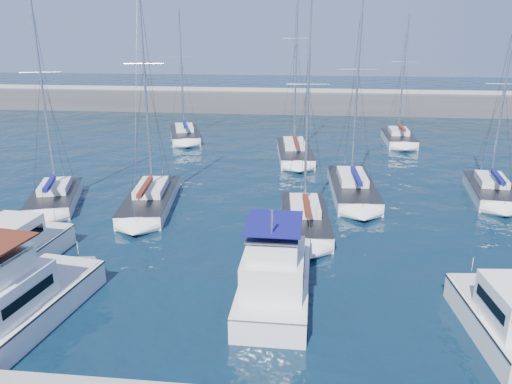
# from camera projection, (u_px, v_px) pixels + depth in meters

# --- Properties ---
(ground) EXTENTS (220.00, 220.00, 0.00)m
(ground) POSITION_uv_depth(u_px,v_px,m) (243.00, 269.00, 26.82)
(ground) COLOR black
(ground) RESTS_ON ground
(breakwater) EXTENTS (160.00, 6.00, 4.45)m
(breakwater) POSITION_uv_depth(u_px,v_px,m) (288.00, 105.00, 75.51)
(breakwater) COLOR #424244
(breakwater) RESTS_ON ground
(motor_yacht_port_outer) EXTENTS (3.36, 6.33, 3.20)m
(motor_yacht_port_outer) POSITION_uv_depth(u_px,v_px,m) (19.00, 249.00, 26.96)
(motor_yacht_port_outer) COLOR silver
(motor_yacht_port_outer) RESTS_ON ground
(motor_yacht_port_inner) EXTENTS (4.67, 8.69, 4.69)m
(motor_yacht_port_inner) POSITION_uv_depth(u_px,v_px,m) (12.00, 304.00, 21.34)
(motor_yacht_port_inner) COLOR silver
(motor_yacht_port_inner) RESTS_ON ground
(motor_yacht_stbd_inner) EXTENTS (3.32, 8.45, 4.69)m
(motor_yacht_stbd_inner) POSITION_uv_depth(u_px,v_px,m) (275.00, 278.00, 23.51)
(motor_yacht_stbd_inner) COLOR silver
(motor_yacht_stbd_inner) RESTS_ON ground
(motor_yacht_stbd_outer) EXTENTS (3.33, 6.90, 3.20)m
(motor_yacht_stbd_outer) POSITION_uv_depth(u_px,v_px,m) (509.00, 321.00, 20.42)
(motor_yacht_stbd_outer) COLOR white
(motor_yacht_stbd_outer) RESTS_ON ground
(sailboat_mid_a) EXTENTS (5.07, 7.68, 15.04)m
(sailboat_mid_a) POSITION_uv_depth(u_px,v_px,m) (55.00, 197.00, 36.35)
(sailboat_mid_a) COLOR silver
(sailboat_mid_a) RESTS_ON ground
(sailboat_mid_b) EXTENTS (4.15, 9.49, 16.02)m
(sailboat_mid_b) POSITION_uv_depth(u_px,v_px,m) (151.00, 199.00, 35.99)
(sailboat_mid_b) COLOR white
(sailboat_mid_b) RESTS_ON ground
(sailboat_mid_c) EXTENTS (3.54, 8.44, 14.44)m
(sailboat_mid_c) POSITION_uv_depth(u_px,v_px,m) (305.00, 219.00, 32.38)
(sailboat_mid_c) COLOR silver
(sailboat_mid_c) RESTS_ON ground
(sailboat_mid_d) EXTENTS (3.61, 9.77, 15.01)m
(sailboat_mid_d) POSITION_uv_depth(u_px,v_px,m) (352.00, 188.00, 38.56)
(sailboat_mid_d) COLOR white
(sailboat_mid_d) RESTS_ON ground
(sailboat_mid_e) EXTENTS (3.93, 7.83, 13.40)m
(sailboat_mid_e) POSITION_uv_depth(u_px,v_px,m) (491.00, 190.00, 37.95)
(sailboat_mid_e) COLOR silver
(sailboat_mid_e) RESTS_ON ground
(sailboat_back_a) EXTENTS (5.23, 8.45, 14.52)m
(sailboat_back_a) POSITION_uv_depth(u_px,v_px,m) (185.00, 135.00, 57.31)
(sailboat_back_a) COLOR white
(sailboat_back_a) RESTS_ON ground
(sailboat_back_b) EXTENTS (4.18, 9.98, 18.19)m
(sailboat_back_b) POSITION_uv_depth(u_px,v_px,m) (295.00, 152.00, 49.47)
(sailboat_back_b) COLOR white
(sailboat_back_b) RESTS_ON ground
(sailboat_back_c) EXTENTS (3.08, 7.14, 13.91)m
(sailboat_back_c) POSITION_uv_depth(u_px,v_px,m) (399.00, 138.00, 55.47)
(sailboat_back_c) COLOR silver
(sailboat_back_c) RESTS_ON ground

